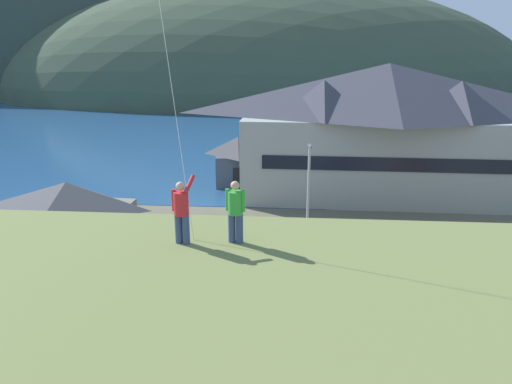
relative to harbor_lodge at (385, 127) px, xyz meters
name	(u,v)px	position (x,y,z in m)	size (l,w,h in m)	color
ground_plane	(255,333)	(-9.39, -22.64, -6.04)	(600.00, 600.00, 0.00)	#66604C
parking_lot_pad	(262,282)	(-9.39, -17.64, -5.99)	(40.00, 20.00, 0.10)	gray
bay_water	(285,128)	(-9.39, 37.36, -6.03)	(360.00, 84.00, 0.03)	navy
far_hill_west_ridge	(24,93)	(-87.67, 96.62, -6.04)	(145.02, 52.72, 84.49)	#2D3D33
far_hill_east_peak	(260,98)	(-17.16, 88.42, -6.04)	(141.95, 74.37, 58.37)	#3D4C38
harbor_lodge	(385,127)	(0.00, 0.00, 0.00)	(25.69, 10.97, 11.36)	#999E99
storage_shed_near_lot	(70,225)	(-20.58, -16.69, -3.31)	(7.20, 5.03, 5.28)	#756B5B
storage_shed_waterside	(238,159)	(-13.07, 2.86, -3.69)	(5.19, 5.50, 4.52)	#474C56
wharf_dock	(278,158)	(-9.65, 12.68, -5.69)	(3.20, 13.54, 0.70)	#70604C
moored_boat_wharfside	(246,154)	(-13.32, 13.11, -5.32)	(3.42, 8.41, 2.16)	navy
parked_car_front_row_end	(357,252)	(-3.99, -15.46, -4.98)	(4.21, 2.07, 1.82)	navy
parked_car_mid_row_near	(234,262)	(-10.98, -17.33, -4.98)	(4.20, 2.06, 1.82)	black
parked_car_mid_row_center	(287,297)	(-7.95, -21.15, -4.98)	(4.33, 2.32, 1.82)	navy
parked_car_back_row_left	(120,293)	(-16.08, -21.40, -4.98)	(4.28, 2.21, 1.82)	slate
parked_car_front_row_silver	(414,322)	(-2.41, -22.84, -4.98)	(4.21, 2.07, 1.82)	red
parked_car_mid_row_far	(495,259)	(3.70, -15.81, -4.98)	(4.24, 2.14, 1.82)	red
parking_light_pole	(308,188)	(-6.82, -12.08, -2.11)	(0.24, 0.78, 6.60)	#ADADB2
person_kite_flyer	(181,210)	(-10.78, -29.78, 2.29)	(0.61, 0.61, 1.86)	#384770
person_companion	(235,210)	(-9.34, -29.61, 2.27)	(0.54, 0.40, 1.74)	#384770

